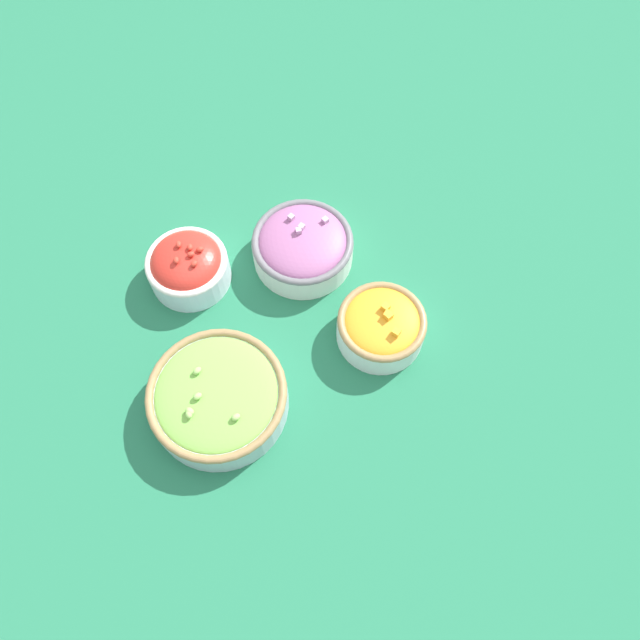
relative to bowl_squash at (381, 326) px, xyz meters
name	(u,v)px	position (x,y,z in m)	size (l,w,h in m)	color
ground_plane	(320,328)	(-0.09, 0.02, -0.03)	(3.00, 3.00, 0.00)	#23704C
bowl_squash	(381,326)	(0.00, 0.00, 0.00)	(0.13, 0.13, 0.07)	white
bowl_cherry_tomatoes	(188,266)	(-0.28, 0.15, 0.00)	(0.13, 0.13, 0.08)	silver
bowl_lettuce	(218,397)	(-0.25, -0.08, 0.00)	(0.20, 0.20, 0.07)	#B2C1CC
bowl_red_onion	(303,246)	(-0.10, 0.16, 0.00)	(0.16, 0.16, 0.07)	silver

